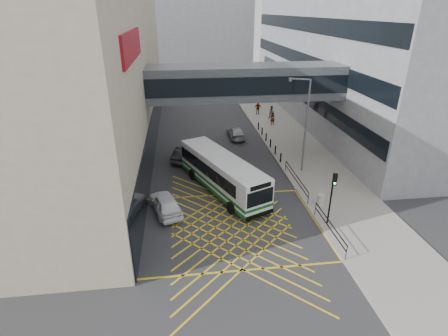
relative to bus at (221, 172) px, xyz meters
name	(u,v)px	position (x,y,z in m)	size (l,w,h in m)	color
ground	(231,226)	(0.05, -5.36, -1.58)	(120.00, 120.00, 0.00)	#333335
building_whsmith	(20,74)	(-17.93, 10.64, 6.41)	(24.17, 42.00, 16.00)	#B5A68B
building_right	(392,40)	(24.04, 18.64, 8.42)	(24.09, 44.00, 20.00)	gray
building_far	(182,33)	(-1.95, 54.64, 7.42)	(28.00, 16.00, 18.00)	gray
skybridge	(245,82)	(3.05, 6.64, 5.92)	(20.00, 4.10, 3.00)	#44494E
pavement	(292,143)	(9.05, 9.64, -1.50)	(6.00, 54.00, 0.16)	gray
box_junction	(231,226)	(0.05, -5.36, -1.58)	(12.00, 9.00, 0.01)	gold
bus	(221,172)	(0.00, 0.00, 0.00)	(6.38, 10.63, 2.96)	silver
car_white	(165,203)	(-4.45, -2.92, -0.86)	(1.86, 4.56, 1.45)	white
car_dark	(185,153)	(-2.84, 6.71, -0.88)	(1.76, 4.49, 1.41)	black
car_silver	(236,132)	(3.19, 12.57, -0.93)	(1.78, 4.20, 1.31)	#9A9DA3
traffic_light	(332,191)	(6.66, -6.12, 1.09)	(0.28, 0.45, 3.87)	black
street_lamp	(304,121)	(7.51, 2.56, 3.29)	(1.82, 0.91, 8.27)	slate
litter_bin	(321,200)	(7.07, -3.66, -0.97)	(0.52, 0.52, 0.90)	#ADA89E
kerb_railings	(310,197)	(6.20, -3.58, -0.71)	(0.05, 12.54, 1.00)	black
bollards	(268,140)	(6.30, 9.64, -0.97)	(0.14, 10.14, 0.90)	black
pedestrian_a	(272,119)	(8.47, 16.31, -0.62)	(0.64, 0.46, 1.61)	gray
pedestrian_b	(272,113)	(9.03, 18.89, -0.55)	(0.85, 0.50, 1.75)	gray
pedestrian_c	(258,108)	(7.68, 21.34, -0.54)	(1.05, 0.50, 1.77)	gray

